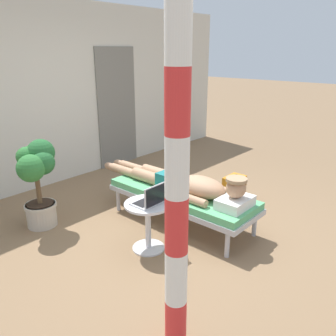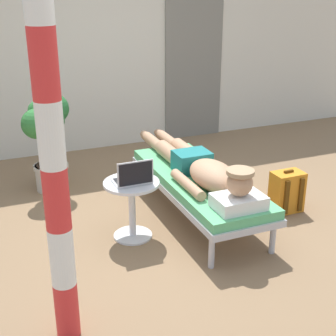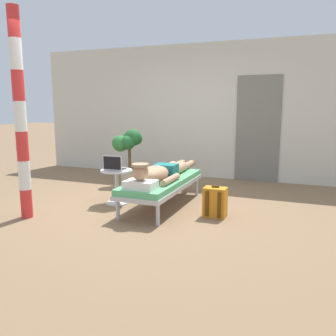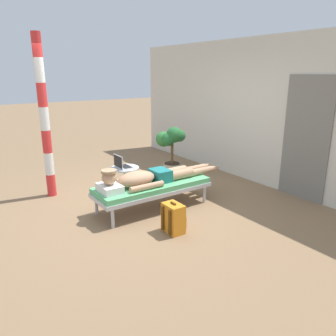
# 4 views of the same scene
# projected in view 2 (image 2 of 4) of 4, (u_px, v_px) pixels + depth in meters

# --- Properties ---
(ground_plane) EXTENTS (40.00, 40.00, 0.00)m
(ground_plane) POSITION_uv_depth(u_px,v_px,m) (179.00, 226.00, 4.45)
(ground_plane) COLOR #846647
(house_wall_back) EXTENTS (7.60, 0.20, 2.70)m
(house_wall_back) POSITION_uv_depth(u_px,v_px,m) (117.00, 43.00, 6.23)
(house_wall_back) COLOR beige
(house_wall_back) RESTS_ON ground
(house_door_panel) EXTENTS (0.84, 0.03, 2.04)m
(house_door_panel) POSITION_uv_depth(u_px,v_px,m) (194.00, 65.00, 6.63)
(house_door_panel) COLOR slate
(house_door_panel) RESTS_ON ground
(lounge_chair) EXTENTS (0.67, 1.85, 0.42)m
(lounge_chair) POSITION_uv_depth(u_px,v_px,m) (198.00, 183.00, 4.51)
(lounge_chair) COLOR #B7B7BC
(lounge_chair) RESTS_ON ground
(person_reclining) EXTENTS (0.53, 2.17, 0.33)m
(person_reclining) POSITION_uv_depth(u_px,v_px,m) (201.00, 168.00, 4.40)
(person_reclining) COLOR white
(person_reclining) RESTS_ON lounge_chair
(side_table) EXTENTS (0.48, 0.48, 0.52)m
(side_table) POSITION_uv_depth(u_px,v_px,m) (132.00, 200.00, 4.15)
(side_table) COLOR silver
(side_table) RESTS_ON ground
(laptop) EXTENTS (0.31, 0.24, 0.23)m
(laptop) POSITION_uv_depth(u_px,v_px,m) (133.00, 178.00, 4.03)
(laptop) COLOR silver
(laptop) RESTS_ON side_table
(backpack) EXTENTS (0.30, 0.26, 0.42)m
(backpack) POSITION_uv_depth(u_px,v_px,m) (286.00, 192.00, 4.69)
(backpack) COLOR orange
(backpack) RESTS_ON ground
(potted_plant) EXTENTS (0.51, 0.53, 1.04)m
(potted_plant) POSITION_uv_depth(u_px,v_px,m) (48.00, 132.00, 4.98)
(potted_plant) COLOR #BFB29E
(potted_plant) RESTS_ON ground
(porch_post) EXTENTS (0.15, 0.15, 2.68)m
(porch_post) POSITION_uv_depth(u_px,v_px,m) (51.00, 135.00, 2.62)
(porch_post) COLOR red
(porch_post) RESTS_ON ground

